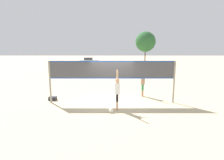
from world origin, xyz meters
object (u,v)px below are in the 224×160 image
at_px(player_spiker, 117,89).
at_px(parked_car_near, 89,61).
at_px(volleyball_net, 112,73).
at_px(player_blocker, 143,81).
at_px(tree_left_cluster, 145,42).
at_px(gear_bag, 53,98).
at_px(volleyball, 111,110).

relative_size(player_spiker, parked_car_near, 0.49).
distance_m(volleyball_net, player_blocker, 2.67).
bearing_deg(tree_left_cluster, parked_car_near, -167.93).
xyz_separation_m(player_blocker, parked_car_near, (-7.40, 29.08, -0.39)).
bearing_deg(gear_bag, player_blocker, 9.43).
xyz_separation_m(volleyball_net, parked_car_near, (-5.30, 30.58, -1.13)).
xyz_separation_m(player_spiker, tree_left_cluster, (7.93, 34.73, 4.13)).
xyz_separation_m(volleyball, tree_left_cluster, (8.26, 35.18, 5.13)).
xyz_separation_m(player_spiker, player_blocker, (1.82, 2.76, -0.04)).
bearing_deg(parked_car_near, gear_bag, -88.72).
bearing_deg(tree_left_cluster, player_spiker, -102.86).
bearing_deg(player_blocker, volleyball_net, -54.50).
relative_size(parked_car_near, tree_left_cluster, 0.56).
bearing_deg(player_spiker, player_blocker, -33.41).
xyz_separation_m(volleyball, parked_car_near, (-5.25, 32.29, 0.57)).
height_order(player_spiker, player_blocker, player_spiker).
bearing_deg(player_spiker, tree_left_cluster, -12.86).
height_order(volleyball, parked_car_near, parked_car_near).
relative_size(volleyball_net, parked_car_near, 1.74).
bearing_deg(tree_left_cluster, gear_bag, -109.95).
relative_size(player_spiker, player_blocker, 1.03).
height_order(gear_bag, parked_car_near, parked_car_near).
bearing_deg(player_blocker, player_spiker, -33.41).
relative_size(player_spiker, gear_bag, 4.50).
bearing_deg(volleyball, volleyball_net, 88.04).
bearing_deg(player_spiker, volleyball_net, 12.16).
bearing_deg(tree_left_cluster, player_blocker, -100.82).
bearing_deg(parked_car_near, player_blocker, -77.39).
relative_size(volleyball_net, volleyball, 33.32).
relative_size(player_blocker, parked_car_near, 0.48).
bearing_deg(player_blocker, parked_car_near, -165.73).
bearing_deg(parked_car_near, volleyball_net, -81.82).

